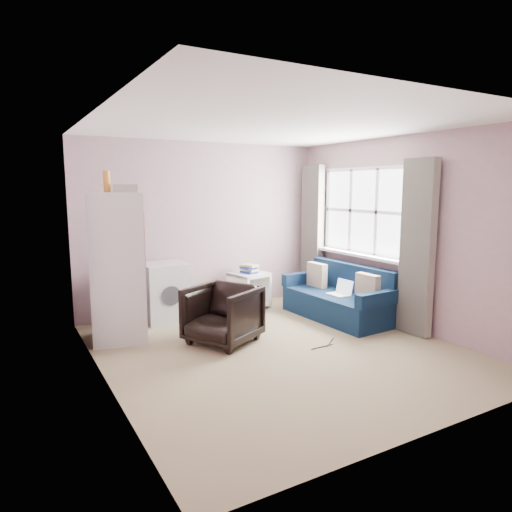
# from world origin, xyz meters

# --- Properties ---
(room) EXTENTS (3.84, 4.24, 2.54)m
(room) POSITION_xyz_m (0.02, 0.01, 1.25)
(room) COLOR #968562
(room) RESTS_ON ground
(armchair) EXTENTS (0.96, 0.98, 0.76)m
(armchair) POSITION_xyz_m (-0.45, 0.52, 0.38)
(armchair) COLOR black
(armchair) RESTS_ON ground
(fridge) EXTENTS (0.74, 0.74, 2.03)m
(fridge) POSITION_xyz_m (-1.48, 1.22, 0.91)
(fridge) COLOR silver
(fridge) RESTS_ON ground
(washing_machine) EXTENTS (0.58, 0.59, 0.81)m
(washing_machine) POSITION_xyz_m (-0.75, 1.76, 0.42)
(washing_machine) COLOR silver
(washing_machine) RESTS_ON ground
(side_table) EXTENTS (0.59, 0.59, 0.68)m
(side_table) POSITION_xyz_m (0.59, 1.76, 0.32)
(side_table) COLOR silver
(side_table) RESTS_ON ground
(sofa) EXTENTS (0.83, 1.71, 0.75)m
(sofa) POSITION_xyz_m (1.46, 0.65, 0.27)
(sofa) COLOR #0E2442
(sofa) RESTS_ON ground
(window_dressing) EXTENTS (0.17, 2.62, 2.18)m
(window_dressing) POSITION_xyz_m (1.78, 0.70, 1.11)
(window_dressing) COLOR white
(window_dressing) RESTS_ON ground
(floor_cables) EXTENTS (0.47, 0.21, 0.01)m
(floor_cables) POSITION_xyz_m (0.57, -0.17, 0.01)
(floor_cables) COLOR black
(floor_cables) RESTS_ON ground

